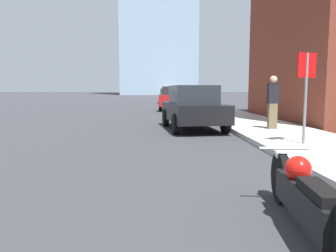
{
  "coord_description": "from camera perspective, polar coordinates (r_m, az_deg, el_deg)",
  "views": [
    {
      "loc": [
        1.58,
        1.54,
        1.5
      ],
      "look_at": [
        1.8,
        7.08,
        0.88
      ],
      "focal_mm": 35.0,
      "sensor_mm": 36.0,
      "label": 1
    }
  ],
  "objects": [
    {
      "name": "sidewalk",
      "position": [
        38.71,
        3.83,
        4.25
      ],
      "size": [
        2.9,
        240.0,
        0.15
      ],
      "color": "#B2ADA3",
      "rests_on": "ground_plane"
    },
    {
      "name": "parked_car_red",
      "position": [
        23.78,
        0.95,
        4.86
      ],
      "size": [
        2.17,
        4.25,
        1.72
      ],
      "rotation": [
        0.0,
        0.0,
        -0.1
      ],
      "color": "red",
      "rests_on": "ground_plane"
    },
    {
      "name": "parked_car_green",
      "position": [
        36.63,
        -0.2,
        5.31
      ],
      "size": [
        1.86,
        4.44,
        1.61
      ],
      "rotation": [
        0.0,
        0.0,
        -0.03
      ],
      "color": "#1E6B33",
      "rests_on": "ground_plane"
    },
    {
      "name": "pedestrian",
      "position": [
        11.85,
        17.78,
        4.11
      ],
      "size": [
        0.36,
        0.25,
        1.82
      ],
      "color": "brown",
      "rests_on": "sidewalk"
    },
    {
      "name": "stop_sign",
      "position": [
        8.82,
        22.92,
        7.03
      ],
      "size": [
        0.57,
        0.26,
        2.25
      ],
      "color": "slate",
      "rests_on": "sidewalk"
    },
    {
      "name": "parked_car_black",
      "position": [
        12.33,
        4.37,
        3.26
      ],
      "size": [
        2.25,
        4.26,
        1.65
      ],
      "rotation": [
        0.0,
        0.0,
        0.1
      ],
      "color": "black",
      "rests_on": "ground_plane"
    },
    {
      "name": "motorcycle",
      "position": [
        3.75,
        22.82,
        -11.38
      ],
      "size": [
        0.62,
        2.65,
        0.77
      ],
      "rotation": [
        0.0,
        0.0,
        -0.12
      ],
      "color": "black",
      "rests_on": "ground_plane"
    }
  ]
}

